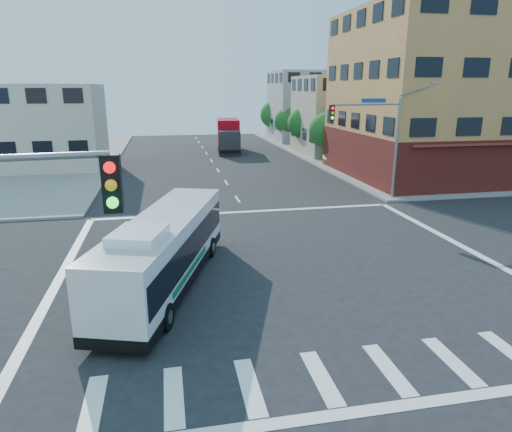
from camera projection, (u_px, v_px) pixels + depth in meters
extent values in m
plane|color=black|center=(283.00, 267.00, 20.26)|extent=(120.00, 120.00, 0.00)
cube|color=gray|center=(474.00, 148.00, 59.85)|extent=(50.00, 50.00, 0.15)
cube|color=#C38946|center=(454.00, 96.00, 39.58)|extent=(18.00, 15.00, 14.00)
cube|color=#501214|center=(447.00, 153.00, 40.94)|extent=(18.09, 15.08, 4.00)
cube|color=maroon|center=(507.00, 145.00, 33.80)|extent=(16.00, 1.60, 0.51)
cube|color=tan|center=(350.00, 115.00, 54.32)|extent=(12.00, 10.00, 9.00)
cube|color=#A6A6A0|center=(314.00, 106.00, 67.40)|extent=(12.00, 10.00, 10.00)
cube|color=beige|center=(37.00, 127.00, 44.30)|extent=(12.00, 10.00, 8.00)
cylinder|color=slate|center=(396.00, 150.00, 31.53)|extent=(0.18, 0.18, 7.00)
cylinder|color=slate|center=(367.00, 105.00, 29.99)|extent=(5.01, 0.62, 0.12)
cube|color=black|center=(332.00, 113.00, 29.42)|extent=(0.32, 0.30, 1.00)
sphere|color=#FF0C0C|center=(333.00, 108.00, 29.17)|extent=(0.20, 0.20, 0.20)
sphere|color=yellow|center=(333.00, 113.00, 29.26)|extent=(0.20, 0.20, 0.20)
sphere|color=#19FF33|center=(332.00, 118.00, 29.34)|extent=(0.20, 0.20, 0.20)
cube|color=navy|center=(374.00, 101.00, 30.06)|extent=(1.80, 0.22, 0.28)
cube|color=gray|center=(434.00, 83.00, 31.02)|extent=(0.50, 0.22, 0.14)
cube|color=black|center=(112.00, 183.00, 7.79)|extent=(0.32, 0.30, 1.00)
sphere|color=#FF0C0C|center=(109.00, 168.00, 7.55)|extent=(0.20, 0.20, 0.20)
sphere|color=yellow|center=(111.00, 185.00, 7.63)|extent=(0.20, 0.20, 0.20)
sphere|color=#19FF33|center=(113.00, 203.00, 7.71)|extent=(0.20, 0.20, 0.20)
cylinder|color=#372114|center=(325.00, 153.00, 48.65)|extent=(0.28, 0.28, 1.92)
sphere|color=#17511E|center=(325.00, 130.00, 47.99)|extent=(3.60, 3.60, 3.60)
sphere|color=#17511E|center=(330.00, 122.00, 47.54)|extent=(2.52, 2.52, 2.52)
cylinder|color=#372114|center=(303.00, 144.00, 56.19)|extent=(0.28, 0.28, 1.99)
sphere|color=#17511E|center=(303.00, 123.00, 55.50)|extent=(3.80, 3.80, 3.80)
sphere|color=#17511E|center=(307.00, 115.00, 55.04)|extent=(2.66, 2.66, 2.66)
cylinder|color=#372114|center=(286.00, 138.00, 63.75)|extent=(0.28, 0.28, 1.89)
sphere|color=#17511E|center=(286.00, 121.00, 63.13)|extent=(3.40, 3.40, 3.40)
sphere|color=#17511E|center=(290.00, 115.00, 62.69)|extent=(2.38, 2.38, 2.38)
cylinder|color=#372114|center=(273.00, 132.00, 71.29)|extent=(0.28, 0.28, 2.03)
sphere|color=#17511E|center=(273.00, 115.00, 70.58)|extent=(4.00, 4.00, 4.00)
sphere|color=#17511E|center=(276.00, 108.00, 70.10)|extent=(2.80, 2.80, 2.80)
cube|color=black|center=(167.00, 274.00, 18.24)|extent=(5.45, 10.81, 0.40)
cube|color=white|center=(165.00, 248.00, 17.95)|extent=(5.43, 10.79, 2.52)
cube|color=black|center=(165.00, 245.00, 17.91)|extent=(5.37, 10.50, 1.11)
cube|color=black|center=(197.00, 212.00, 22.95)|extent=(1.99, 0.69, 1.19)
cube|color=#E5590C|center=(197.00, 195.00, 22.73)|extent=(1.62, 0.57, 0.25)
cube|color=white|center=(164.00, 219.00, 17.62)|extent=(5.32, 10.57, 0.11)
cube|color=white|center=(138.00, 235.00, 15.03)|extent=(2.10, 2.34, 0.32)
cube|color=#0F6E3C|center=(135.00, 267.00, 17.83)|extent=(1.52, 4.63, 0.25)
cube|color=#0F6E3C|center=(191.00, 269.00, 17.57)|extent=(1.52, 4.63, 0.25)
cylinder|color=black|center=(167.00, 245.00, 21.61)|extent=(0.54, 0.96, 0.92)
cylinder|color=#99999E|center=(165.00, 245.00, 21.63)|extent=(0.18, 0.45, 0.46)
cylinder|color=black|center=(211.00, 247.00, 21.37)|extent=(0.54, 0.96, 0.92)
cylinder|color=#99999E|center=(213.00, 247.00, 21.36)|extent=(0.18, 0.45, 0.46)
cylinder|color=black|center=(105.00, 313.00, 15.12)|extent=(0.54, 0.96, 0.92)
cylinder|color=#99999E|center=(101.00, 313.00, 15.14)|extent=(0.18, 0.45, 0.46)
cylinder|color=black|center=(166.00, 317.00, 14.88)|extent=(0.54, 0.96, 0.92)
cylinder|color=#99999E|center=(170.00, 317.00, 14.87)|extent=(0.18, 0.45, 0.46)
cube|color=#27262C|center=(229.00, 143.00, 53.32)|extent=(2.73, 2.64, 2.82)
cube|color=black|center=(230.00, 140.00, 52.22)|extent=(2.28, 0.32, 1.09)
cube|color=#B10413|center=(228.00, 132.00, 57.04)|extent=(3.22, 6.32, 3.26)
cube|color=black|center=(229.00, 147.00, 56.25)|extent=(3.27, 8.89, 0.33)
cylinder|color=black|center=(220.00, 150.00, 53.67)|extent=(0.41, 1.11, 1.09)
cylinder|color=black|center=(239.00, 150.00, 53.87)|extent=(0.41, 1.11, 1.09)
cylinder|color=black|center=(219.00, 147.00, 56.68)|extent=(0.41, 1.11, 1.09)
cylinder|color=black|center=(238.00, 147.00, 56.89)|extent=(0.41, 1.11, 1.09)
cylinder|color=black|center=(219.00, 144.00, 59.29)|extent=(0.41, 1.11, 1.09)
cylinder|color=black|center=(237.00, 144.00, 59.49)|extent=(0.41, 1.11, 1.09)
imported|color=gold|center=(341.00, 160.00, 44.95)|extent=(2.90, 4.95, 1.58)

